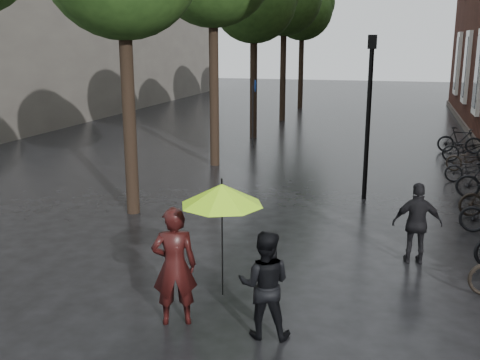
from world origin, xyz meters
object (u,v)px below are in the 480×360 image
(pedestrian_walking, at_px, (417,223))
(lamp_post, at_px, (369,102))
(person_black, at_px, (265,284))
(person_burgundy, at_px, (174,266))

(pedestrian_walking, distance_m, lamp_post, 5.03)
(person_black, xyz_separation_m, lamp_post, (0.93, 8.06, 1.87))
(person_black, relative_size, pedestrian_walking, 1.01)
(pedestrian_walking, height_order, lamp_post, lamp_post)
(person_burgundy, height_order, lamp_post, lamp_post)
(person_burgundy, xyz_separation_m, lamp_post, (2.34, 8.05, 1.75))
(person_burgundy, height_order, pedestrian_walking, person_burgundy)
(pedestrian_walking, bearing_deg, lamp_post, -82.60)
(lamp_post, bearing_deg, person_burgundy, -106.21)
(person_burgundy, xyz_separation_m, person_black, (1.41, -0.00, -0.12))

